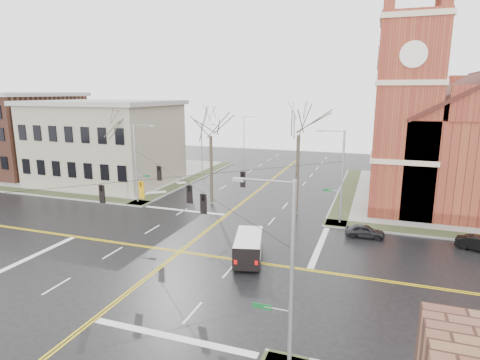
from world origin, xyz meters
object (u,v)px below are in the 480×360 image
(signal_pole_ne, at_px, (340,174))
(cargo_van, at_px, (249,245))
(tree_ne, at_px, (299,130))
(signal_pole_se, at_px, (288,276))
(parked_car_a, at_px, (365,231))
(streetlight_north_a, at_px, (203,147))
(streetlight_north_b, at_px, (245,134))
(tree_nw_far, at_px, (117,133))
(parked_car_b, at_px, (480,244))
(signal_pole_nw, at_px, (137,161))
(church, at_px, (475,130))
(tree_nw_near, at_px, (211,131))

(signal_pole_ne, height_order, cargo_van, signal_pole_ne)
(tree_ne, bearing_deg, signal_pole_se, -79.68)
(signal_pole_ne, height_order, parked_car_a, signal_pole_ne)
(signal_pole_se, bearing_deg, streetlight_north_a, 119.09)
(streetlight_north_b, xyz_separation_m, tree_nw_far, (-4.32, -34.76, 3.41))
(streetlight_north_a, height_order, parked_car_b, streetlight_north_a)
(signal_pole_nw, relative_size, parked_car_a, 2.65)
(parked_car_b, relative_size, tree_nw_far, 0.32)
(signal_pole_se, height_order, parked_car_a, signal_pole_se)
(parked_car_a, distance_m, tree_nw_far, 30.24)
(streetlight_north_a, xyz_separation_m, cargo_van, (16.35, -27.57, -3.32))
(signal_pole_se, distance_m, tree_ne, 25.78)
(church, relative_size, signal_pole_nw, 3.06)
(signal_pole_nw, distance_m, tree_nw_near, 9.13)
(signal_pole_ne, distance_m, tree_nw_far, 26.52)
(streetlight_north_b, distance_m, parked_car_b, 52.19)
(signal_pole_nw, height_order, tree_nw_near, tree_nw_near)
(streetlight_north_a, xyz_separation_m, streetlight_north_b, (0.00, 20.00, 0.00))
(tree_nw_far, relative_size, tree_nw_near, 0.94)
(streetlight_north_a, bearing_deg, tree_nw_far, -106.33)
(streetlight_north_a, distance_m, parked_car_b, 39.15)
(signal_pole_se, height_order, streetlight_north_b, signal_pole_se)
(cargo_van, height_order, tree_ne, tree_ne)
(church, distance_m, parked_car_a, 21.16)
(cargo_van, height_order, tree_nw_near, tree_nw_near)
(parked_car_b, xyz_separation_m, tree_nw_far, (-37.88, 5.03, 7.30))
(cargo_van, distance_m, parked_car_b, 18.89)
(tree_nw_near, bearing_deg, signal_pole_nw, -162.01)
(signal_pole_nw, height_order, tree_nw_far, tree_nw_far)
(signal_pole_ne, distance_m, tree_ne, 6.36)
(church, xyz_separation_m, streetlight_north_b, (-35.42, 23.22, -3.97))
(tree_nw_far, bearing_deg, signal_pole_ne, -3.79)
(streetlight_north_a, xyz_separation_m, tree_nw_near, (7.39, -13.88, 3.87))
(signal_pole_se, bearing_deg, signal_pole_nw, 134.55)
(church, relative_size, tree_nw_near, 2.39)
(signal_pole_nw, relative_size, tree_nw_far, 0.83)
(cargo_van, bearing_deg, parked_car_a, 29.85)
(signal_pole_ne, height_order, streetlight_north_a, signal_pole_ne)
(parked_car_b, relative_size, tree_nw_near, 0.30)
(signal_pole_ne, bearing_deg, tree_nw_far, 176.21)
(tree_nw_far, bearing_deg, church, 16.19)
(church, bearing_deg, parked_car_a, -123.38)
(signal_pole_ne, bearing_deg, signal_pole_nw, 180.00)
(cargo_van, bearing_deg, church, 37.87)
(parked_car_a, relative_size, parked_car_b, 0.97)
(church, bearing_deg, cargo_van, -128.05)
(signal_pole_nw, relative_size, signal_pole_se, 1.00)
(church, height_order, streetlight_north_a, church)
(signal_pole_nw, height_order, streetlight_north_b, signal_pole_nw)
(streetlight_north_a, bearing_deg, church, -5.19)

